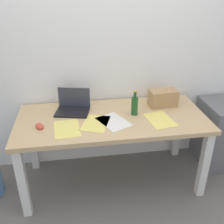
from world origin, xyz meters
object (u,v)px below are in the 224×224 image
object	(u,v)px
desk	(112,126)
computer_mouse	(40,126)
laptop_left	(73,107)
beer_bottle	(135,105)
filing_cabinet	(220,134)
cardboard_box	(163,98)

from	to	relation	value
desk	computer_mouse	bearing A→B (deg)	-171.01
laptop_left	beer_bottle	bearing A→B (deg)	-15.10
beer_bottle	computer_mouse	size ratio (longest dim) A/B	2.37
laptop_left	beer_bottle	size ratio (longest dim) A/B	1.45
beer_bottle	filing_cabinet	size ratio (longest dim) A/B	0.33
desk	beer_bottle	distance (m)	0.28
desk	cardboard_box	distance (m)	0.58
desk	cardboard_box	world-z (taller)	cardboard_box
computer_mouse	laptop_left	bearing A→B (deg)	15.14
desk	cardboard_box	size ratio (longest dim) A/B	6.43
cardboard_box	filing_cabinet	world-z (taller)	cardboard_box
laptop_left	cardboard_box	distance (m)	0.88
desk	laptop_left	xyz separation A→B (m)	(-0.35, 0.17, 0.14)
laptop_left	cardboard_box	world-z (taller)	laptop_left
computer_mouse	desk	bearing A→B (deg)	-19.35
laptop_left	beer_bottle	xyz separation A→B (m)	(0.56, -0.15, 0.05)
beer_bottle	computer_mouse	distance (m)	0.85
laptop_left	beer_bottle	world-z (taller)	beer_bottle
laptop_left	filing_cabinet	bearing A→B (deg)	-1.16
laptop_left	cardboard_box	xyz separation A→B (m)	(0.87, -0.00, 0.04)
desk	beer_bottle	world-z (taller)	beer_bottle
filing_cabinet	desk	bearing A→B (deg)	-173.40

